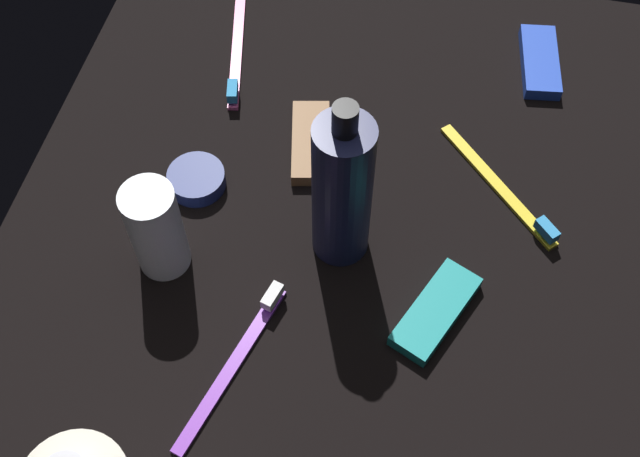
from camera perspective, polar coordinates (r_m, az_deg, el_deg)
name	(u,v)px	position (r cm, az deg, el deg)	size (l,w,h in cm)	color
ground_plane	(320,248)	(79.93, 0.00, -1.38)	(84.00, 64.00, 1.20)	black
lotion_bottle	(342,191)	(72.08, 1.60, 2.72)	(5.55, 5.55, 20.23)	#1A1E42
deodorant_stick	(156,229)	(75.48, -11.62, -0.07)	(5.08, 5.08, 10.84)	silver
toothbrush_purple	(238,356)	(73.67, -5.90, -9.02)	(17.63, 6.11, 2.10)	purple
toothbrush_pink	(236,55)	(95.12, -6.00, 12.21)	(17.83, 5.06, 2.10)	#E55999
toothbrush_yellow	(504,190)	(84.47, 13.02, 2.69)	(13.79, 13.36, 2.10)	yellow
snack_bar_blue	(540,62)	(97.03, 15.41, 11.40)	(10.40, 4.00, 1.50)	blue
snack_bar_brown	(311,142)	(85.87, -0.66, 6.16)	(10.40, 4.00, 1.50)	brown
snack_bar_teal	(436,311)	(75.79, 8.26, -5.87)	(10.40, 4.00, 1.50)	teal
cream_tin_left	(197,179)	(83.71, -8.81, 3.48)	(5.97, 5.97, 1.81)	navy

